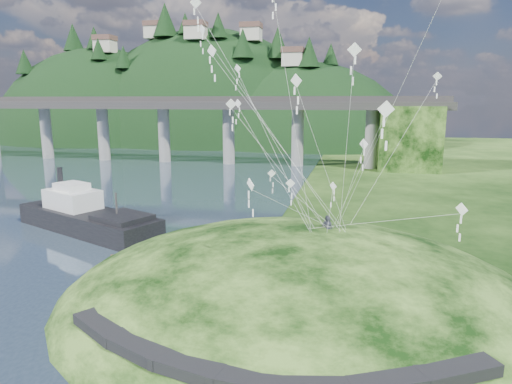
# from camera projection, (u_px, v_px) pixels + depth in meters

# --- Properties ---
(ground) EXTENTS (320.00, 320.00, 0.00)m
(ground) POSITION_uv_depth(u_px,v_px,m) (184.00, 301.00, 32.69)
(ground) COLOR black
(ground) RESTS_ON ground
(grass_hill) EXTENTS (36.00, 32.00, 13.00)m
(grass_hill) POSITION_uv_depth(u_px,v_px,m) (298.00, 319.00, 33.20)
(grass_hill) COLOR black
(grass_hill) RESTS_ON ground
(footpath) EXTENTS (22.29, 5.84, 0.83)m
(footpath) POSITION_uv_depth(u_px,v_px,m) (255.00, 363.00, 21.37)
(footpath) COLOR black
(footpath) RESTS_ON ground
(bridge) EXTENTS (160.00, 11.00, 15.00)m
(bridge) POSITION_uv_depth(u_px,v_px,m) (186.00, 120.00, 103.44)
(bridge) COLOR #2D2B2B
(bridge) RESTS_ON ground
(far_ridge) EXTENTS (153.00, 70.00, 94.50)m
(far_ridge) POSITION_uv_depth(u_px,v_px,m) (196.00, 163.00, 160.34)
(far_ridge) COLOR black
(far_ridge) RESTS_ON ground
(work_barge) EXTENTS (19.59, 12.43, 6.69)m
(work_barge) POSITION_uv_depth(u_px,v_px,m) (86.00, 216.00, 50.05)
(work_barge) COLOR black
(work_barge) RESTS_ON ground
(wooden_dock) EXTENTS (13.29, 6.85, 0.96)m
(wooden_dock) POSITION_uv_depth(u_px,v_px,m) (187.00, 256.00, 40.83)
(wooden_dock) COLOR #3B2818
(wooden_dock) RESTS_ON ground
(kite_flyers) EXTENTS (1.04, 1.36, 1.78)m
(kite_flyers) POSITION_uv_depth(u_px,v_px,m) (328.00, 216.00, 33.69)
(kite_flyers) COLOR #272934
(kite_flyers) RESTS_ON ground
(kite_swarm) EXTENTS (19.99, 17.19, 17.52)m
(kite_swarm) POSITION_uv_depth(u_px,v_px,m) (293.00, 97.00, 31.15)
(kite_swarm) COLOR white
(kite_swarm) RESTS_ON ground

